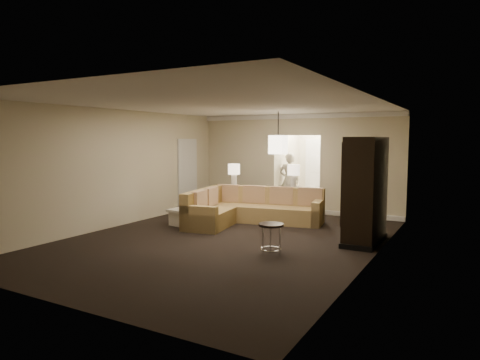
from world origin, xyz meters
The scene contains 19 objects.
ground centered at (0.00, 0.00, 0.00)m, with size 8.00×8.00×0.00m, color black.
wall_back centered at (0.00, 4.00, 1.40)m, with size 6.00×0.04×2.80m, color #C8B497.
wall_front centered at (0.00, -4.00, 1.40)m, with size 6.00×0.04×2.80m, color #C8B497.
wall_left centered at (-3.00, 0.00, 1.40)m, with size 0.04×8.00×2.80m, color #C8B497.
wall_right centered at (3.00, 0.00, 1.40)m, with size 0.04×8.00×2.80m, color #C8B497.
ceiling centered at (0.00, 0.00, 2.80)m, with size 6.00×8.00×0.02m, color silver.
crown_molding centered at (0.00, 3.95, 2.73)m, with size 6.00×0.10×0.12m, color silver.
baseboard centered at (0.00, 3.95, 0.06)m, with size 6.00×0.10×0.12m, color silver.
side_door centered at (-2.97, 2.80, 1.05)m, with size 0.05×0.90×2.10m, color silver.
foyer centered at (0.00, 5.34, 1.30)m, with size 1.44×2.02×2.80m.
sectional_sofa centered at (-0.44, 1.83, 0.35)m, with size 3.06×2.72×0.88m.
coffee_table centered at (-1.45, 1.00, 0.21)m, with size 1.15×1.15×0.42m.
console_table centered at (-0.49, 2.85, 0.48)m, with size 2.12×1.15×0.81m.
armoire centered at (2.59, 1.21, 1.02)m, with size 0.64×1.49×2.14m.
drink_table centered at (1.33, -0.54, 0.41)m, with size 0.46×0.46×0.57m.
table_lamp_left centered at (-1.25, 2.58, 1.22)m, with size 0.32×0.32×0.62m.
table_lamp_right centered at (0.27, 3.12, 1.22)m, with size 0.32×0.32×0.62m.
pendant_light centered at (0.00, 2.70, 1.95)m, with size 0.38×0.38×1.09m.
person centered at (-0.45, 4.57, 0.93)m, with size 0.67×0.45×1.86m, color beige.
Camera 1 is at (4.54, -7.47, 2.10)m, focal length 32.00 mm.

